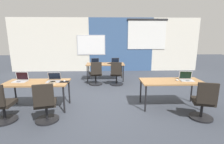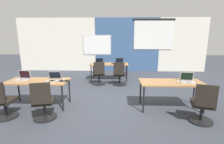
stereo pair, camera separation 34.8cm
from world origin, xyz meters
name	(u,v)px [view 2 (the right image)]	position (x,y,z in m)	size (l,w,h in m)	color
ground_plane	(106,99)	(0.00, 0.00, 0.00)	(24.00, 24.00, 0.00)	#383D47
back_wall_assembly	(112,45)	(0.04, 4.20, 1.41)	(10.00, 0.27, 2.80)	silver
desk_near_left	(38,83)	(-1.75, -0.60, 0.66)	(1.60, 0.70, 0.72)	#A37547
desk_near_right	(171,84)	(1.75, -0.60, 0.66)	(1.60, 0.70, 0.72)	#A37547
desk_far_center	(109,65)	(0.00, 2.20, 0.66)	(1.60, 0.70, 0.72)	#A37547
laptop_near_right_end	(187,80)	(2.16, -0.58, 0.77)	(0.36, 0.31, 0.24)	#B7B7BC
mouse_near_right_end	(177,81)	(1.90, -0.61, 0.74)	(0.07, 0.10, 0.03)	silver
chair_near_right_end	(203,107)	(2.21, -1.36, 0.38)	(0.54, 0.59, 0.92)	black
laptop_near_left_inner	(54,79)	(-1.33, -0.56, 0.77)	(0.35, 0.34, 0.22)	#9E9EA3
mousepad_near_left_inner	(64,81)	(-1.05, -0.60, 0.72)	(0.22, 0.19, 0.00)	black
mouse_near_left_inner	(64,80)	(-1.05, -0.60, 0.74)	(0.09, 0.11, 0.03)	#B2B2B7
chair_near_left_inner	(43,104)	(-1.30, -1.34, 0.38)	(0.53, 0.59, 0.92)	black
laptop_far_right	(120,62)	(0.44, 2.23, 0.77)	(0.36, 0.32, 0.23)	#333338
mousepad_far_right	(114,64)	(0.20, 2.19, 0.72)	(0.22, 0.19, 0.00)	black
mouse_far_right	(114,63)	(0.20, 2.19, 0.74)	(0.07, 0.11, 0.03)	black
chair_far_right	(119,76)	(0.43, 1.44, 0.38)	(0.52, 0.56, 0.92)	black
laptop_far_left	(99,62)	(-0.43, 2.23, 0.77)	(0.37, 0.37, 0.22)	#333338
chair_far_left	(99,75)	(-0.37, 1.50, 0.38)	(0.52, 0.57, 0.92)	black
laptop_near_left_end	(23,78)	(-2.19, -0.53, 0.77)	(0.35, 0.29, 0.24)	#B7B7BC
chair_near_left_end	(2,103)	(-2.25, -1.33, 0.38)	(0.52, 0.54, 0.92)	black
snack_bowl	(52,81)	(-1.29, -0.80, 0.76)	(0.18, 0.18, 0.06)	tan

